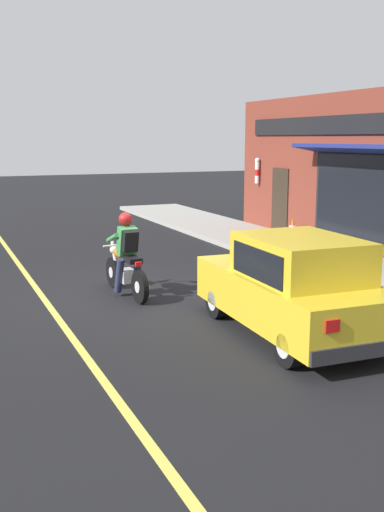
% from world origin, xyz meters
% --- Properties ---
extents(ground_plane, '(80.00, 80.00, 0.00)m').
position_xyz_m(ground_plane, '(0.00, 0.00, 0.00)').
color(ground_plane, black).
extents(sidewalk_curb, '(2.60, 22.00, 0.14)m').
position_xyz_m(sidewalk_curb, '(5.06, 3.00, 0.07)').
color(sidewalk_curb, '#9E9B93').
rests_on(sidewalk_curb, ground).
extents(lane_stripe, '(0.12, 19.80, 0.01)m').
position_xyz_m(lane_stripe, '(-1.80, 3.00, 0.00)').
color(lane_stripe, '#D1C64C').
rests_on(lane_stripe, ground).
extents(storefront_building, '(1.25, 10.59, 4.20)m').
position_xyz_m(storefront_building, '(6.59, 2.31, 2.11)').
color(storefront_building, maroon).
rests_on(storefront_building, ground).
extents(motorcycle_with_rider, '(0.59, 2.02, 1.62)m').
position_xyz_m(motorcycle_with_rider, '(-0.26, 0.16, 0.68)').
color(motorcycle_with_rider, black).
rests_on(motorcycle_with_rider, ground).
extents(car_hatchback, '(1.80, 3.84, 1.57)m').
position_xyz_m(car_hatchback, '(1.36, -3.19, 0.77)').
color(car_hatchback, black).
rests_on(car_hatchback, ground).
extents(traffic_cone, '(0.36, 0.36, 0.60)m').
position_xyz_m(traffic_cone, '(5.91, 3.86, 0.43)').
color(traffic_cone, black).
rests_on(traffic_cone, sidewalk_curb).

